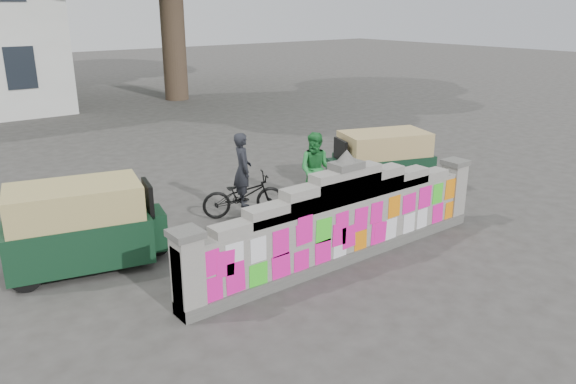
{
  "coord_description": "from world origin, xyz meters",
  "views": [
    {
      "loc": [
        -6.28,
        -6.51,
        4.27
      ],
      "look_at": [
        -0.46,
        1.0,
        1.1
      ],
      "focal_mm": 35.0,
      "sensor_mm": 36.0,
      "label": 1
    }
  ],
  "objects_px": {
    "cyclist_bike": "(243,195)",
    "rickshaw_left": "(82,225)",
    "cyclist_rider": "(243,181)",
    "pedestrian": "(316,170)",
    "rickshaw_right": "(381,160)"
  },
  "relations": [
    {
      "from": "cyclist_bike",
      "to": "rickshaw_left",
      "type": "relative_size",
      "value": 0.63
    },
    {
      "from": "cyclist_rider",
      "to": "rickshaw_left",
      "type": "bearing_deg",
      "value": 118.02
    },
    {
      "from": "cyclist_bike",
      "to": "cyclist_rider",
      "type": "relative_size",
      "value": 1.12
    },
    {
      "from": "cyclist_bike",
      "to": "pedestrian",
      "type": "distance_m",
      "value": 1.74
    },
    {
      "from": "cyclist_bike",
      "to": "rickshaw_right",
      "type": "height_order",
      "value": "rickshaw_right"
    },
    {
      "from": "cyclist_rider",
      "to": "rickshaw_left",
      "type": "distance_m",
      "value": 3.54
    },
    {
      "from": "cyclist_rider",
      "to": "rickshaw_right",
      "type": "distance_m",
      "value": 3.66
    },
    {
      "from": "cyclist_bike",
      "to": "rickshaw_left",
      "type": "xyz_separation_m",
      "value": [
        -3.51,
        -0.43,
        0.31
      ]
    },
    {
      "from": "rickshaw_right",
      "to": "rickshaw_left",
      "type": "bearing_deg",
      "value": 18.26
    },
    {
      "from": "cyclist_bike",
      "to": "cyclist_rider",
      "type": "xyz_separation_m",
      "value": [
        0.0,
        0.0,
        0.32
      ]
    },
    {
      "from": "pedestrian",
      "to": "cyclist_bike",
      "type": "bearing_deg",
      "value": -148.39
    },
    {
      "from": "pedestrian",
      "to": "rickshaw_left",
      "type": "distance_m",
      "value": 5.15
    },
    {
      "from": "pedestrian",
      "to": "rickshaw_left",
      "type": "xyz_separation_m",
      "value": [
        -5.15,
        0.03,
        -0.06
      ]
    },
    {
      "from": "cyclist_rider",
      "to": "rickshaw_right",
      "type": "bearing_deg",
      "value": -77.26
    },
    {
      "from": "cyclist_rider",
      "to": "pedestrian",
      "type": "distance_m",
      "value": 1.7
    }
  ]
}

